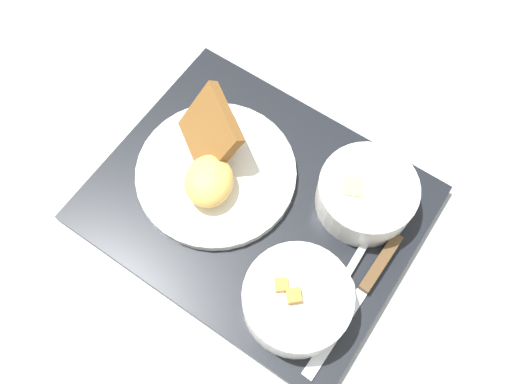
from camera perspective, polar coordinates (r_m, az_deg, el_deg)
ground_plane at (r=0.71m, az=-0.00°, el=-1.56°), size 4.00×4.00×0.00m
serving_tray at (r=0.70m, az=-0.00°, el=-1.29°), size 0.40×0.33×0.02m
bowl_salad at (r=0.62m, az=4.34°, el=-11.20°), size 0.12×0.12×0.06m
bowl_soup at (r=0.68m, az=11.55°, el=-0.12°), size 0.12×0.12×0.05m
plate_main at (r=0.69m, az=-4.56°, el=2.33°), size 0.21×0.21×0.08m
knife at (r=0.66m, az=11.86°, el=-9.04°), size 0.01×0.20×0.01m
spoon at (r=0.66m, az=9.57°, el=-8.51°), size 0.04×0.15×0.01m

